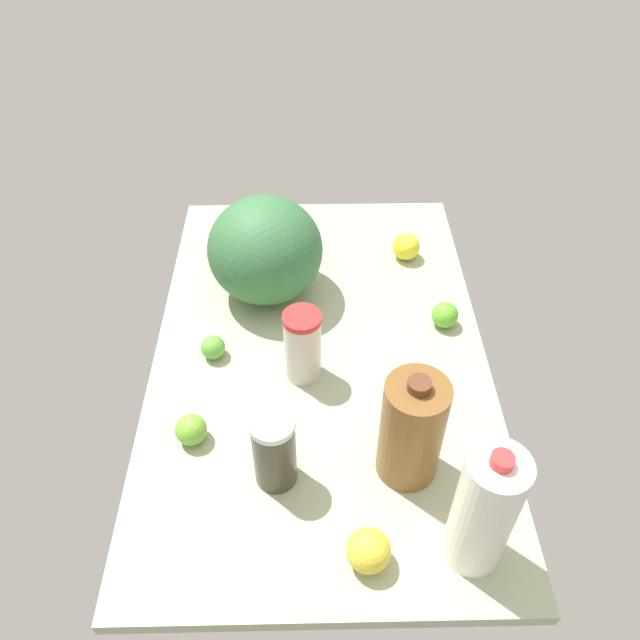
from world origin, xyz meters
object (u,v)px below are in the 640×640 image
object	(u,v)px
chocolate_milk_jug	(412,430)
tumbler_cup	(303,346)
lemon_beside_bowl	(368,551)
lemon_by_jug	(406,247)
watermelon	(265,250)
lime_far_back	(213,347)
lime_near_front	(445,315)
shaker_bottle	(274,450)
lime_loose	(191,430)
milk_jug	(484,511)

from	to	relation	value
chocolate_milk_jug	tumbler_cup	bearing A→B (deg)	-140.86
tumbler_cup	lemon_beside_bowl	size ratio (longest dim) A/B	2.28
lemon_by_jug	tumbler_cup	bearing A→B (deg)	-34.04
watermelon	tumbler_cup	bearing A→B (deg)	17.74
watermelon	lime_far_back	size ratio (longest dim) A/B	5.01
chocolate_milk_jug	lime_near_front	distance (cm)	42.47
lemon_by_jug	lemon_beside_bowl	size ratio (longest dim) A/B	0.94
shaker_bottle	lemon_beside_bowl	xyz separation A→B (cm)	(17.11, 16.24, -4.90)
shaker_bottle	lime_far_back	size ratio (longest dim) A/B	3.15
watermelon	lime_loose	xyz separation A→B (cm)	(45.18, -13.39, -9.74)
watermelon	milk_jug	xyz separation A→B (cm)	(69.59, 38.15, 0.81)
chocolate_milk_jug	milk_jug	xyz separation A→B (cm)	(17.20, 9.29, 1.77)
shaker_bottle	lemon_beside_bowl	size ratio (longest dim) A/B	2.26
chocolate_milk_jug	lemon_beside_bowl	world-z (taller)	chocolate_milk_jug
lemon_by_jug	lime_loose	distance (cm)	76.42
tumbler_cup	shaker_bottle	size ratio (longest dim) A/B	1.01
lime_near_front	lemon_by_jug	bearing A→B (deg)	-166.59
tumbler_cup	lime_far_back	bearing A→B (deg)	-105.24
watermelon	milk_jug	bearing A→B (deg)	28.73
shaker_bottle	lime_loose	xyz separation A→B (cm)	(-8.88, -17.14, -5.56)
watermelon	shaker_bottle	world-z (taller)	watermelon
milk_jug	lemon_by_jug	bearing A→B (deg)	-178.78
tumbler_cup	shaker_bottle	distance (cm)	26.68
lime_far_back	lemon_beside_bowl	distance (cm)	58.08
lime_far_back	lemon_beside_bowl	world-z (taller)	lemon_beside_bowl
lemon_by_jug	lime_far_back	distance (cm)	59.35
lime_far_back	lime_near_front	bearing A→B (deg)	99.62
lime_loose	lime_far_back	bearing A→B (deg)	175.11
shaker_bottle	chocolate_milk_jug	world-z (taller)	chocolate_milk_jug
lemon_beside_bowl	lime_loose	distance (cm)	42.31
tumbler_cup	lime_loose	world-z (taller)	tumbler_cup
shaker_bottle	lemon_by_jug	size ratio (longest dim) A/B	2.41
tumbler_cup	milk_jug	size ratio (longest dim) A/B	0.61
lime_loose	lemon_beside_bowl	bearing A→B (deg)	52.10
tumbler_cup	lime_loose	bearing A→B (deg)	-52.22
tumbler_cup	shaker_bottle	xyz separation A→B (cm)	(26.17, -5.17, -0.08)
lemon_beside_bowl	lime_loose	size ratio (longest dim) A/B	1.21
watermelon	milk_jug	size ratio (longest dim) A/B	0.96
chocolate_milk_jug	lemon_beside_bowl	xyz separation A→B (cm)	(18.78, -8.87, -8.12)
lime_far_back	tumbler_cup	bearing A→B (deg)	74.76
milk_jug	lime_near_front	bearing A→B (deg)	175.50
lime_far_back	lemon_by_jug	bearing A→B (deg)	126.29
chocolate_milk_jug	lime_near_front	world-z (taller)	chocolate_milk_jug
shaker_bottle	lime_far_back	distance (cm)	35.67
lime_far_back	lemon_beside_bowl	bearing A→B (deg)	32.77
chocolate_milk_jug	lime_far_back	bearing A→B (deg)	-126.71
milk_jug	lemon_beside_bowl	size ratio (longest dim) A/B	3.77
milk_jug	lime_loose	bearing A→B (deg)	-115.34
chocolate_milk_jug	lime_loose	bearing A→B (deg)	-99.68
lime_far_back	watermelon	bearing A→B (deg)	152.88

